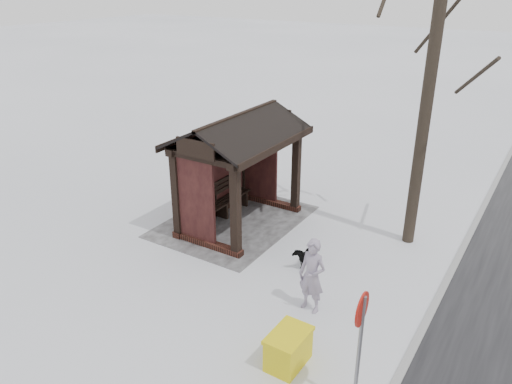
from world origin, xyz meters
TOP-DOWN VIEW (x-y plane):
  - ground at (0.00, 0.00)m, footprint 120.00×120.00m
  - kerb at (0.00, 5.50)m, footprint 120.00×0.15m
  - trampled_patch at (0.00, -0.20)m, footprint 4.20×3.20m
  - bus_shelter at (0.00, -0.16)m, footprint 3.60×2.40m
  - pedestrian at (2.43, 3.37)m, footprint 0.45×0.62m
  - dog at (1.03, 2.48)m, footprint 0.65×0.30m
  - grit_bin at (4.06, 3.74)m, footprint 0.86×0.60m
  - road_sign at (4.31, 5.06)m, footprint 0.54×0.09m

SIDE VIEW (x-z plane):
  - ground at x=0.00m, z-range 0.00..0.00m
  - trampled_patch at x=0.00m, z-range 0.00..0.02m
  - kerb at x=0.00m, z-range -0.02..0.04m
  - dog at x=1.03m, z-range 0.00..0.55m
  - grit_bin at x=4.06m, z-range 0.00..0.66m
  - pedestrian at x=2.43m, z-range 0.00..1.59m
  - road_sign at x=4.31m, z-range 0.49..2.60m
  - bus_shelter at x=0.00m, z-range 0.62..3.71m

